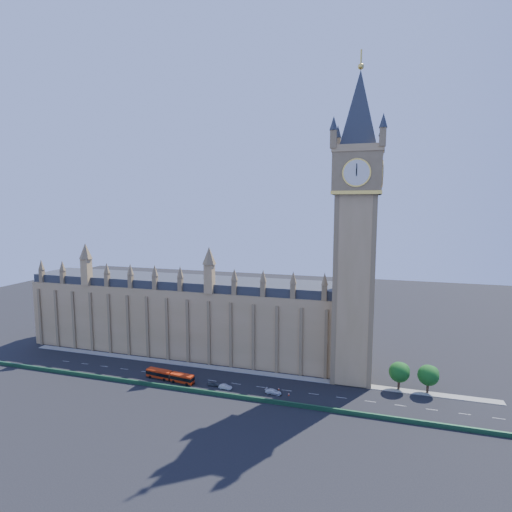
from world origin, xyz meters
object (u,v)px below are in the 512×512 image
(red_bus, at_px, (170,376))
(car_silver, at_px, (225,387))
(car_white, at_px, (273,392))
(car_grey, at_px, (214,384))

(red_bus, bearing_deg, car_silver, 5.48)
(car_silver, bearing_deg, car_white, -84.56)
(car_silver, distance_m, car_white, 14.72)
(car_silver, height_order, car_white, car_white)
(car_grey, height_order, car_white, car_white)
(car_white, bearing_deg, car_silver, 99.44)
(car_grey, bearing_deg, red_bus, 84.00)
(red_bus, height_order, car_grey, red_bus)
(red_bus, bearing_deg, car_white, 7.63)
(car_silver, xyz_separation_m, car_white, (14.69, 0.88, 0.04))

